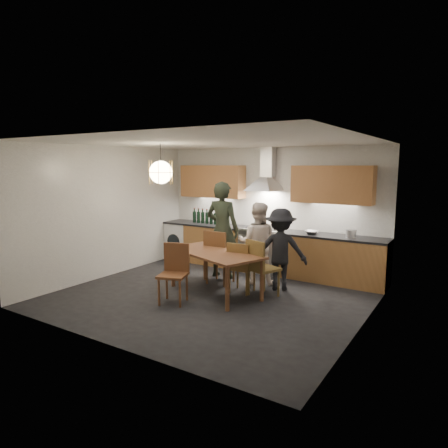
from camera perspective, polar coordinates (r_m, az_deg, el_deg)
The scene contains 17 objects.
ground at distance 6.97m, azimuth -1.75°, elevation -10.23°, with size 5.00×5.00×0.00m, color black.
room_shell at distance 6.62m, azimuth -1.82°, elevation 3.91°, with size 5.02×4.52×2.61m.
counter_run at distance 8.47m, azimuth 5.79°, elevation -3.74°, with size 5.00×0.62×0.90m.
range_stove at distance 8.47m, azimuth 5.63°, elevation -3.78°, with size 0.90×0.60×0.92m.
wall_fixtures at distance 8.40m, azimuth 6.14°, elevation 5.95°, with size 4.30×0.54×1.10m.
pendant_lamp at distance 7.14m, azimuth -9.01°, elevation 7.30°, with size 0.43×0.43×0.70m.
dining_table at distance 6.93m, azimuth -1.32°, elevation -4.66°, with size 1.96×1.43×0.75m.
chair_back_left at distance 7.47m, azimuth -0.90°, elevation -4.27°, with size 0.49×0.49×1.02m.
chair_back_mid at distance 6.97m, azimuth 2.30°, elevation -5.79°, with size 0.44×0.44×0.90m.
chair_back_right at distance 6.78m, azimuth 5.13°, elevation -5.78°, with size 0.58×0.58×0.99m.
chair_front at distance 6.60m, azimuth -7.06°, elevation -6.37°, with size 0.55×0.55×0.96m.
person_left at distance 7.89m, azimuth -0.23°, elevation -0.84°, with size 0.70×0.46×1.91m, color black.
person_mid at distance 7.55m, azimuth 4.80°, elevation -2.73°, with size 0.75×0.58×1.54m, color white.
person_right at distance 7.20m, azimuth 8.05°, elevation -3.62°, with size 0.95×0.55×1.47m, color black.
mixing_bowl at distance 7.93m, azimuth 12.42°, elevation -1.17°, with size 0.28×0.28×0.07m, color silver.
stock_pot at distance 7.75m, azimuth 17.70°, elevation -1.34°, with size 0.19×0.19×0.13m, color silver.
wine_bottles at distance 9.15m, azimuth -2.76°, elevation 1.12°, with size 0.67×0.08×0.33m.
Camera 1 is at (3.70, -5.47, 2.23)m, focal length 32.00 mm.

